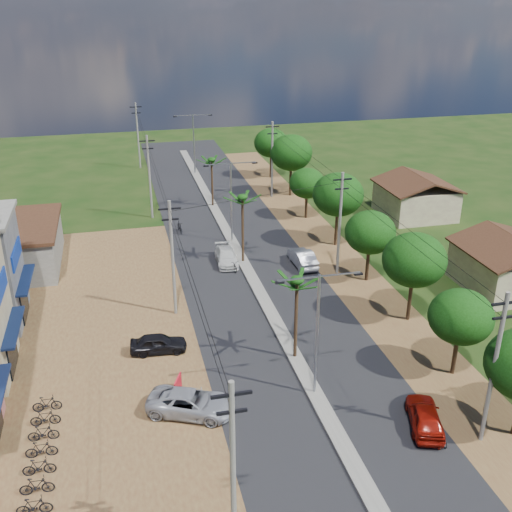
# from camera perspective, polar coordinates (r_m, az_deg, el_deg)

# --- Properties ---
(ground) EXTENTS (160.00, 160.00, 0.00)m
(ground) POSITION_cam_1_polar(r_m,az_deg,el_deg) (37.41, 5.55, -12.94)
(ground) COLOR black
(ground) RESTS_ON ground
(road) EXTENTS (12.00, 110.00, 0.04)m
(road) POSITION_cam_1_polar(r_m,az_deg,el_deg) (49.70, 0.00, -2.91)
(road) COLOR black
(road) RESTS_ON ground
(median) EXTENTS (1.00, 90.00, 0.18)m
(median) POSITION_cam_1_polar(r_m,az_deg,el_deg) (52.30, -0.77, -1.41)
(median) COLOR #605E56
(median) RESTS_ON ground
(dirt_lot_west) EXTENTS (18.00, 46.00, 0.04)m
(dirt_lot_west) POSITION_cam_1_polar(r_m,az_deg,el_deg) (42.73, -17.84, -8.97)
(dirt_lot_west) COLOR brown
(dirt_lot_west) RESTS_ON ground
(dirt_shoulder_east) EXTENTS (5.00, 90.00, 0.03)m
(dirt_shoulder_east) POSITION_cam_1_polar(r_m,az_deg,el_deg) (52.16, 9.12, -1.90)
(dirt_shoulder_east) COLOR brown
(dirt_shoulder_east) RESTS_ON ground
(house_east_near) EXTENTS (7.60, 7.50, 4.60)m
(house_east_near) POSITION_cam_1_polar(r_m,az_deg,el_deg) (52.74, 23.01, -0.45)
(house_east_near) COLOR gray
(house_east_near) RESTS_ON ground
(house_east_far) EXTENTS (7.60, 7.50, 4.60)m
(house_east_far) POSITION_cam_1_polar(r_m,az_deg,el_deg) (67.41, 15.00, 5.69)
(house_east_far) COLOR gray
(house_east_far) RESTS_ON ground
(tree_east_b) EXTENTS (4.00, 4.00, 5.83)m
(tree_east_b) POSITION_cam_1_polar(r_m,az_deg,el_deg) (38.92, 18.93, -5.50)
(tree_east_b) COLOR black
(tree_east_b) RESTS_ON ground
(tree_east_c) EXTENTS (4.60, 4.60, 6.83)m
(tree_east_c) POSITION_cam_1_polar(r_m,az_deg,el_deg) (44.14, 14.85, -0.37)
(tree_east_c) COLOR black
(tree_east_c) RESTS_ON ground
(tree_east_d) EXTENTS (4.20, 4.20, 6.13)m
(tree_east_d) POSITION_cam_1_polar(r_m,az_deg,el_deg) (49.97, 10.82, 2.21)
(tree_east_d) COLOR black
(tree_east_d) RESTS_ON ground
(tree_east_e) EXTENTS (4.80, 4.80, 7.14)m
(tree_east_e) POSITION_cam_1_polar(r_m,az_deg,el_deg) (56.73, 7.83, 5.82)
(tree_east_e) COLOR black
(tree_east_e) RESTS_ON ground
(tree_east_f) EXTENTS (3.80, 3.80, 5.52)m
(tree_east_f) POSITION_cam_1_polar(r_m,az_deg,el_deg) (64.13, 4.88, 6.92)
(tree_east_f) COLOR black
(tree_east_f) RESTS_ON ground
(tree_east_g) EXTENTS (5.00, 5.00, 7.38)m
(tree_east_g) POSITION_cam_1_polar(r_m,az_deg,el_deg) (71.31, 3.36, 9.80)
(tree_east_g) COLOR black
(tree_east_g) RESTS_ON ground
(tree_east_h) EXTENTS (4.40, 4.40, 6.52)m
(tree_east_h) POSITION_cam_1_polar(r_m,az_deg,el_deg) (78.85, 1.44, 10.72)
(tree_east_h) COLOR black
(tree_east_h) RESTS_ON ground
(palm_median_near) EXTENTS (2.00, 2.00, 6.15)m
(palm_median_near) POSITION_cam_1_polar(r_m,az_deg,el_deg) (37.76, 3.93, -2.65)
(palm_median_near) COLOR black
(palm_median_near) RESTS_ON ground
(palm_median_mid) EXTENTS (2.00, 2.00, 6.55)m
(palm_median_mid) POSITION_cam_1_polar(r_m,az_deg,el_deg) (51.98, -1.30, 5.31)
(palm_median_mid) COLOR black
(palm_median_mid) RESTS_ON ground
(palm_median_far) EXTENTS (2.00, 2.00, 5.85)m
(palm_median_far) POSITION_cam_1_polar(r_m,az_deg,el_deg) (67.25, -4.26, 8.94)
(palm_median_far) COLOR black
(palm_median_far) RESTS_ON ground
(streetlight_near) EXTENTS (5.10, 0.18, 8.00)m
(streetlight_near) POSITION_cam_1_polar(r_m,az_deg,el_deg) (34.78, 5.86, -6.59)
(streetlight_near) COLOR gray
(streetlight_near) RESTS_ON ground
(streetlight_mid) EXTENTS (5.10, 0.18, 8.00)m
(streetlight_mid) POSITION_cam_1_polar(r_m,az_deg,el_deg) (56.98, -2.38, 5.78)
(streetlight_mid) COLOR gray
(streetlight_mid) RESTS_ON ground
(streetlight_far) EXTENTS (5.10, 0.18, 8.00)m
(streetlight_far) POSITION_cam_1_polar(r_m,az_deg,el_deg) (80.83, -5.95, 11.03)
(streetlight_far) COLOR gray
(streetlight_far) RESTS_ON ground
(utility_pole_w_a) EXTENTS (1.60, 0.24, 9.00)m
(utility_pole_w_a) POSITION_cam_1_polar(r_m,az_deg,el_deg) (25.47, -2.21, -19.65)
(utility_pole_w_a) COLOR #605E56
(utility_pole_w_a) RESTS_ON ground
(utility_pole_w_b) EXTENTS (1.60, 0.24, 9.00)m
(utility_pole_w_b) POSITION_cam_1_polar(r_m,az_deg,el_deg) (43.99, -7.97, -0.01)
(utility_pole_w_b) COLOR #605E56
(utility_pole_w_b) RESTS_ON ground
(utility_pole_w_c) EXTENTS (1.60, 0.24, 9.00)m
(utility_pole_w_c) POSITION_cam_1_polar(r_m,az_deg,el_deg) (64.72, -10.12, 7.59)
(utility_pole_w_c) COLOR #605E56
(utility_pole_w_c) RESTS_ON ground
(utility_pole_w_d) EXTENTS (1.60, 0.24, 9.00)m
(utility_pole_w_d) POSITION_cam_1_polar(r_m,az_deg,el_deg) (85.11, -11.20, 11.33)
(utility_pole_w_d) COLOR #605E56
(utility_pole_w_d) RESTS_ON ground
(utility_pole_e_a) EXTENTS (1.60, 0.24, 9.00)m
(utility_pole_e_a) POSITION_cam_1_polar(r_m,az_deg,el_deg) (33.48, 21.75, -9.71)
(utility_pole_e_a) COLOR #605E56
(utility_pole_e_a) RESTS_ON ground
(utility_pole_e_b) EXTENTS (1.60, 0.24, 9.00)m
(utility_pole_e_b) POSITION_cam_1_polar(r_m,az_deg,el_deg) (50.83, 7.99, 3.29)
(utility_pole_e_b) COLOR #605E56
(utility_pole_e_b) RESTS_ON ground
(utility_pole_e_c) EXTENTS (1.60, 0.24, 9.00)m
(utility_pole_e_c) POSITION_cam_1_polar(r_m,az_deg,el_deg) (70.81, 1.55, 9.33)
(utility_pole_e_c) COLOR #605E56
(utility_pole_e_c) RESTS_ON ground
(car_red_near) EXTENTS (2.89, 4.49, 1.42)m
(car_red_near) POSITION_cam_1_polar(r_m,az_deg,el_deg) (35.68, 15.79, -14.50)
(car_red_near) COLOR maroon
(car_red_near) RESTS_ON ground
(car_silver_mid) EXTENTS (1.65, 4.49, 1.47)m
(car_silver_mid) POSITION_cam_1_polar(r_m,az_deg,el_deg) (53.36, 4.44, -0.20)
(car_silver_mid) COLOR #A1A3A9
(car_silver_mid) RESTS_ON ground
(car_white_far) EXTENTS (2.02, 4.48, 1.27)m
(car_white_far) POSITION_cam_1_polar(r_m,az_deg,el_deg) (53.75, -2.85, -0.09)
(car_white_far) COLOR #BAB9B5
(car_white_far) RESTS_ON ground
(car_parked_silver) EXTENTS (5.53, 4.15, 1.40)m
(car_parked_silver) POSITION_cam_1_polar(r_m,az_deg,el_deg) (35.54, -6.22, -13.80)
(car_parked_silver) COLOR #A1A3A9
(car_parked_silver) RESTS_ON ground
(car_parked_dark) EXTENTS (3.90, 1.84, 1.29)m
(car_parked_dark) POSITION_cam_1_polar(r_m,az_deg,el_deg) (41.25, -9.28, -8.26)
(car_parked_dark) COLOR black
(car_parked_dark) RESTS_ON ground
(moto_rider_east) EXTENTS (0.60, 1.69, 0.88)m
(moto_rider_east) POSITION_cam_1_polar(r_m,az_deg,el_deg) (35.10, 17.04, -15.95)
(moto_rider_east) COLOR black
(moto_rider_east) RESTS_ON ground
(moto_rider_west_a) EXTENTS (0.92, 1.98, 1.00)m
(moto_rider_west_a) POSITION_cam_1_polar(r_m,az_deg,el_deg) (52.42, -2.19, -0.87)
(moto_rider_west_a) COLOR black
(moto_rider_west_a) RESTS_ON ground
(moto_rider_west_b) EXTENTS (0.70, 1.92, 1.13)m
(moto_rider_west_b) POSITION_cam_1_polar(r_m,az_deg,el_deg) (61.34, -7.29, 2.74)
(moto_rider_west_b) COLOR black
(moto_rider_west_b) RESTS_ON ground
(roadside_sign) EXTENTS (0.58, 1.27, 1.11)m
(roadside_sign) POSITION_cam_1_polar(r_m,az_deg,el_deg) (37.27, -7.44, -12.15)
(roadside_sign) COLOR red
(roadside_sign) RESTS_ON ground
(parked_scooter_row) EXTENTS (1.68, 9.63, 1.00)m
(parked_scooter_row) POSITION_cam_1_polar(r_m,az_deg,el_deg) (34.09, -19.87, -17.65)
(parked_scooter_row) COLOR black
(parked_scooter_row) RESTS_ON ground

